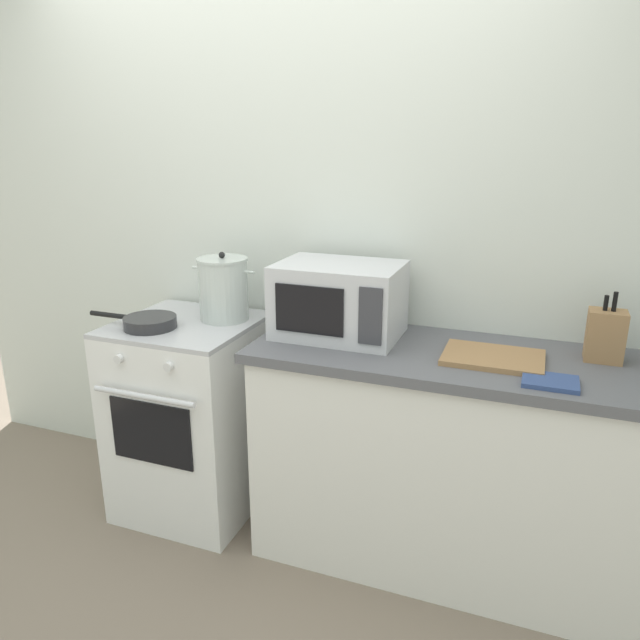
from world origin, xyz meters
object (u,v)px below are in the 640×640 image
(stock_pot, at_px, (224,289))
(microwave, at_px, (339,300))
(cutting_board, at_px, (493,358))
(oven_mitt, at_px, (550,382))
(knife_block, at_px, (605,335))
(stove, at_px, (192,416))
(frying_pan, at_px, (149,322))

(stock_pot, distance_m, microwave, 0.55)
(stock_pot, distance_m, cutting_board, 1.19)
(cutting_board, bearing_deg, oven_mitt, -38.78)
(knife_block, xyz_separation_m, oven_mitt, (-0.18, -0.30, -0.09))
(stove, xyz_separation_m, microwave, (0.70, 0.08, 0.61))
(stove, bearing_deg, knife_block, 4.74)
(microwave, distance_m, knife_block, 1.01)
(frying_pan, xyz_separation_m, oven_mitt, (1.62, -0.04, -0.02))
(frying_pan, relative_size, oven_mitt, 2.36)
(stove, xyz_separation_m, knife_block, (1.70, 0.14, 0.56))
(stock_pot, bearing_deg, microwave, -2.69)
(stock_pot, distance_m, knife_block, 1.56)
(oven_mitt, bearing_deg, knife_block, 59.49)
(stock_pot, relative_size, microwave, 0.61)
(knife_block, relative_size, oven_mitt, 1.45)
(stock_pot, distance_m, frying_pan, 0.35)
(stock_pot, relative_size, frying_pan, 0.72)
(stove, bearing_deg, cutting_board, 0.05)
(knife_block, distance_m, oven_mitt, 0.36)
(stove, relative_size, cutting_board, 2.56)
(microwave, xyz_separation_m, oven_mitt, (0.83, -0.24, -0.14))
(frying_pan, bearing_deg, cutting_board, 5.00)
(cutting_board, relative_size, knife_block, 1.38)
(oven_mitt, bearing_deg, frying_pan, 178.75)
(stock_pot, xyz_separation_m, cutting_board, (1.18, -0.10, -0.13))
(stove, relative_size, microwave, 1.84)
(frying_pan, bearing_deg, microwave, 14.27)
(cutting_board, bearing_deg, frying_pan, -175.00)
(stove, distance_m, microwave, 0.93)
(knife_block, bearing_deg, stock_pot, -178.68)
(knife_block, bearing_deg, cutting_board, -159.57)
(frying_pan, height_order, microwave, microwave)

